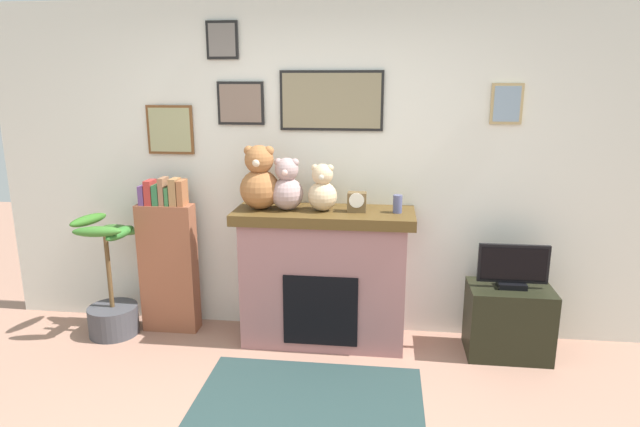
{
  "coord_description": "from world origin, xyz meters",
  "views": [
    {
      "loc": [
        0.57,
        -2.21,
        2.0
      ],
      "look_at": [
        0.09,
        1.7,
        1.03
      ],
      "focal_mm": 30.34,
      "sensor_mm": 36.0,
      "label": 1
    }
  ],
  "objects_px": {
    "tv_stand": "(508,321)",
    "mantel_clock": "(357,202)",
    "teddy_bear_grey": "(322,190)",
    "teddy_bear_cream": "(260,181)",
    "fireplace": "(324,276)",
    "candle_jar": "(398,204)",
    "television": "(513,268)",
    "potted_plant": "(112,298)",
    "bookshelf": "(168,261)",
    "teddy_bear_brown": "(287,187)"
  },
  "relations": [
    {
      "from": "mantel_clock",
      "to": "potted_plant",
      "type": "bearing_deg",
      "value": -177.53
    },
    {
      "from": "bookshelf",
      "to": "teddy_bear_brown",
      "type": "height_order",
      "value": "teddy_bear_brown"
    },
    {
      "from": "fireplace",
      "to": "mantel_clock",
      "type": "distance_m",
      "value": 0.64
    },
    {
      "from": "tv_stand",
      "to": "teddy_bear_cream",
      "type": "distance_m",
      "value": 2.12
    },
    {
      "from": "fireplace",
      "to": "teddy_bear_cream",
      "type": "distance_m",
      "value": 0.88
    },
    {
      "from": "teddy_bear_grey",
      "to": "tv_stand",
      "type": "bearing_deg",
      "value": -1.7
    },
    {
      "from": "television",
      "to": "teddy_bear_brown",
      "type": "height_order",
      "value": "teddy_bear_brown"
    },
    {
      "from": "tv_stand",
      "to": "television",
      "type": "height_order",
      "value": "television"
    },
    {
      "from": "fireplace",
      "to": "television",
      "type": "relative_size",
      "value": 2.7
    },
    {
      "from": "mantel_clock",
      "to": "teddy_bear_grey",
      "type": "relative_size",
      "value": 0.43
    },
    {
      "from": "bookshelf",
      "to": "teddy_bear_grey",
      "type": "xyz_separation_m",
      "value": [
        1.26,
        -0.06,
        0.63
      ]
    },
    {
      "from": "candle_jar",
      "to": "mantel_clock",
      "type": "distance_m",
      "value": 0.3
    },
    {
      "from": "teddy_bear_cream",
      "to": "teddy_bear_grey",
      "type": "relative_size",
      "value": 1.37
    },
    {
      "from": "mantel_clock",
      "to": "teddy_bear_cream",
      "type": "height_order",
      "value": "teddy_bear_cream"
    },
    {
      "from": "bookshelf",
      "to": "candle_jar",
      "type": "height_order",
      "value": "bookshelf"
    },
    {
      "from": "fireplace",
      "to": "bookshelf",
      "type": "distance_m",
      "value": 1.27
    },
    {
      "from": "teddy_bear_brown",
      "to": "potted_plant",
      "type": "bearing_deg",
      "value": -176.57
    },
    {
      "from": "mantel_clock",
      "to": "teddy_bear_cream",
      "type": "bearing_deg",
      "value": 179.9
    },
    {
      "from": "potted_plant",
      "to": "television",
      "type": "xyz_separation_m",
      "value": [
        3.09,
        0.04,
        0.37
      ]
    },
    {
      "from": "teddy_bear_brown",
      "to": "teddy_bear_grey",
      "type": "distance_m",
      "value": 0.27
    },
    {
      "from": "tv_stand",
      "to": "teddy_bear_grey",
      "type": "xyz_separation_m",
      "value": [
        -1.4,
        0.04,
        0.95
      ]
    },
    {
      "from": "fireplace",
      "to": "candle_jar",
      "type": "bearing_deg",
      "value": -1.87
    },
    {
      "from": "bookshelf",
      "to": "candle_jar",
      "type": "bearing_deg",
      "value": -1.84
    },
    {
      "from": "bookshelf",
      "to": "teddy_bear_brown",
      "type": "xyz_separation_m",
      "value": [
        0.99,
        -0.06,
        0.65
      ]
    },
    {
      "from": "teddy_bear_brown",
      "to": "teddy_bear_grey",
      "type": "xyz_separation_m",
      "value": [
        0.27,
        0.0,
        -0.02
      ]
    },
    {
      "from": "fireplace",
      "to": "tv_stand",
      "type": "distance_m",
      "value": 1.41
    },
    {
      "from": "bookshelf",
      "to": "teddy_bear_cream",
      "type": "xyz_separation_m",
      "value": [
        0.78,
        -0.06,
        0.69
      ]
    },
    {
      "from": "bookshelf",
      "to": "television",
      "type": "height_order",
      "value": "bookshelf"
    },
    {
      "from": "tv_stand",
      "to": "teddy_bear_grey",
      "type": "bearing_deg",
      "value": 178.3
    },
    {
      "from": "potted_plant",
      "to": "tv_stand",
      "type": "height_order",
      "value": "potted_plant"
    },
    {
      "from": "television",
      "to": "mantel_clock",
      "type": "distance_m",
      "value": 1.23
    },
    {
      "from": "potted_plant",
      "to": "teddy_bear_grey",
      "type": "distance_m",
      "value": 1.92
    },
    {
      "from": "bookshelf",
      "to": "teddy_bear_brown",
      "type": "relative_size",
      "value": 3.24
    },
    {
      "from": "teddy_bear_grey",
      "to": "teddy_bear_cream",
      "type": "bearing_deg",
      "value": -179.98
    },
    {
      "from": "tv_stand",
      "to": "mantel_clock",
      "type": "xyz_separation_m",
      "value": [
        -1.14,
        0.04,
        0.87
      ]
    },
    {
      "from": "tv_stand",
      "to": "candle_jar",
      "type": "relative_size",
      "value": 4.51
    },
    {
      "from": "fireplace",
      "to": "potted_plant",
      "type": "xyz_separation_m",
      "value": [
        -1.7,
        -0.1,
        -0.23
      ]
    },
    {
      "from": "teddy_bear_grey",
      "to": "fireplace",
      "type": "bearing_deg",
      "value": 57.66
    },
    {
      "from": "bookshelf",
      "to": "mantel_clock",
      "type": "xyz_separation_m",
      "value": [
        1.51,
        -0.06,
        0.54
      ]
    },
    {
      "from": "fireplace",
      "to": "television",
      "type": "bearing_deg",
      "value": -2.52
    },
    {
      "from": "candle_jar",
      "to": "tv_stand",
      "type": "bearing_deg",
      "value": -2.85
    },
    {
      "from": "fireplace",
      "to": "teddy_bear_brown",
      "type": "relative_size",
      "value": 3.44
    },
    {
      "from": "fireplace",
      "to": "teddy_bear_brown",
      "type": "height_order",
      "value": "teddy_bear_brown"
    },
    {
      "from": "tv_stand",
      "to": "teddy_bear_grey",
      "type": "relative_size",
      "value": 1.7
    },
    {
      "from": "candle_jar",
      "to": "mantel_clock",
      "type": "height_order",
      "value": "mantel_clock"
    },
    {
      "from": "fireplace",
      "to": "teddy_bear_cream",
      "type": "bearing_deg",
      "value": -177.83
    },
    {
      "from": "tv_stand",
      "to": "candle_jar",
      "type": "bearing_deg",
      "value": 177.15
    },
    {
      "from": "bookshelf",
      "to": "potted_plant",
      "type": "height_order",
      "value": "bookshelf"
    },
    {
      "from": "tv_stand",
      "to": "teddy_bear_brown",
      "type": "height_order",
      "value": "teddy_bear_brown"
    },
    {
      "from": "potted_plant",
      "to": "tv_stand",
      "type": "xyz_separation_m",
      "value": [
        3.09,
        0.04,
        -0.04
      ]
    }
  ]
}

